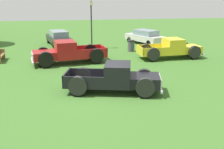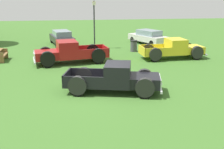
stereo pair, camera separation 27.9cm
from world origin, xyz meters
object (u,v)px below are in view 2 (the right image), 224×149
Objects in this scene: trash_can at (134,46)px; pickup_truck_behind_left at (66,53)px; lamp_post_near at (94,24)px; pickup_truck_behind_right at (176,49)px; sedan_distant_b at (148,37)px; sedan_distant_a at (62,37)px; pickup_truck_foreground at (119,79)px.

pickup_truck_behind_left is at bearing -148.73° from trash_can.
lamp_post_near is at bearing 65.76° from pickup_truck_behind_left.
pickup_truck_behind_right is at bearing -48.65° from trash_can.
pickup_truck_behind_left is at bearing -138.86° from sedan_distant_b.
pickup_truck_behind_right is 7.78m from lamp_post_near.
sedan_distant_a is 8.39m from sedan_distant_b.
sedan_distant_b reaches higher than trash_can.
pickup_truck_behind_left is 7.46m from sedan_distant_a.
sedan_distant_a is at bearing 146.86° from trash_can.
trash_can is (-2.63, 2.99, -0.23)m from pickup_truck_behind_right.
lamp_post_near is (2.41, 5.34, 1.46)m from pickup_truck_behind_left.
trash_can is at bearing 73.43° from pickup_truck_foreground.
sedan_distant_b is at bearing 41.14° from pickup_truck_behind_left.
pickup_truck_behind_right is at bearing -85.98° from sedan_distant_b.
lamp_post_near is 4.44× the size of trash_can.
pickup_truck_behind_left is at bearing -114.24° from lamp_post_near.
sedan_distant_b is (8.37, -0.64, -0.00)m from sedan_distant_a.
pickup_truck_behind_left reaches higher than sedan_distant_a.
lamp_post_near is 4.12m from trash_can.
pickup_truck_behind_right is 6.40m from sedan_distant_b.
pickup_truck_behind_left reaches higher than sedan_distant_b.
pickup_truck_behind_right is (8.23, 0.41, -0.04)m from pickup_truck_behind_left.
lamp_post_near is (-5.37, -1.45, 1.49)m from sedan_distant_b.
trash_can is (3.19, -1.94, -1.73)m from lamp_post_near.
pickup_truck_foreground reaches higher than sedan_distant_b.
trash_can is at bearing 131.35° from pickup_truck_behind_right.
pickup_truck_behind_left is 8.24m from pickup_truck_behind_right.
sedan_distant_b is at bearing 68.88° from pickup_truck_foreground.
sedan_distant_a is 1.04× the size of lamp_post_near.
sedan_distant_a is (-0.59, 7.44, -0.03)m from pickup_truck_behind_left.
pickup_truck_foreground is 0.93× the size of pickup_truck_behind_left.
pickup_truck_behind_right is 11.27m from sedan_distant_a.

